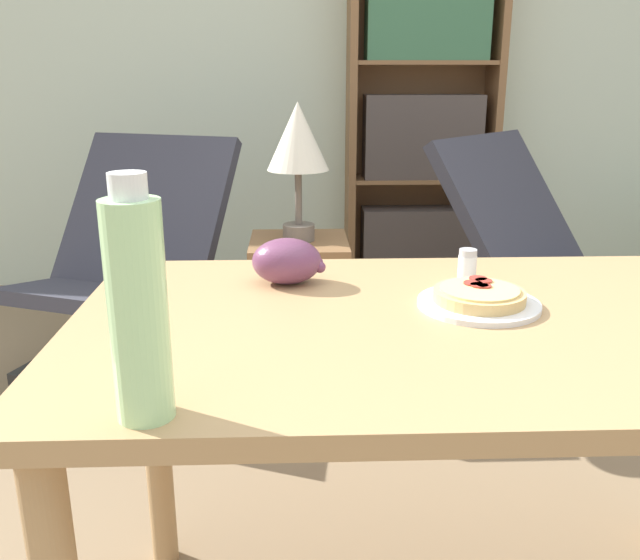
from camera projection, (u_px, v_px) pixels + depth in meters
wall_back at (341, 33)px, 3.39m from camera, size 8.00×0.05×2.60m
dining_table at (467, 370)px, 1.17m from camera, size 1.35×0.75×0.73m
pizza_on_plate at (479, 299)px, 1.19m from camera, size 0.21×0.21×0.04m
grape_bunch at (287, 261)px, 1.31m from camera, size 0.14×0.11×0.09m
drink_bottle at (138, 308)px, 0.77m from camera, size 0.07×0.07×0.29m
salt_shaker at (467, 266)px, 1.32m from camera, size 0.04×0.04×0.07m
lounge_chair_near at (128, 304)px, 2.53m from camera, size 0.84×0.94×0.88m
lounge_chair_far at (542, 296)px, 2.62m from camera, size 0.93×0.99×0.88m
bookshelf at (422, 132)px, 3.39m from camera, size 0.75×0.26×1.74m
side_table at (300, 315)px, 2.44m from camera, size 0.34×0.34×0.56m
table_lamp at (298, 143)px, 2.26m from camera, size 0.21×0.21×0.47m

